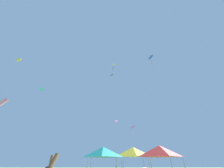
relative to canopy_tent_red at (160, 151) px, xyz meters
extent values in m
cylinder|color=brown|center=(-5.92, -9.30, -0.96)|extent=(0.26, 0.39, 0.58)
cylinder|color=brown|center=(-6.07, -8.96, -0.98)|extent=(0.25, 0.43, 0.56)
pyramid|color=red|center=(0.00, 0.00, 0.00)|extent=(2.92, 2.92, 0.93)
pyramid|color=teal|center=(-5.26, 1.88, 0.05)|extent=(2.97, 2.97, 0.95)
cylinder|color=#9E9EA3|center=(-3.11, 3.59, -1.45)|extent=(0.05, 0.05, 2.39)
cylinder|color=#9E9EA3|center=(-0.24, 3.59, -1.45)|extent=(0.05, 0.05, 2.39)
cylinder|color=#9E9EA3|center=(-3.11, 6.46, -1.45)|extent=(0.05, 0.05, 2.39)
cylinder|color=#9E9EA3|center=(-0.24, 6.46, -1.45)|extent=(0.05, 0.05, 2.39)
pyramid|color=yellow|center=(-1.68, 5.02, 0.25)|extent=(3.19, 3.19, 1.02)
cube|color=yellow|center=(-18.86, 2.25, 12.81)|extent=(0.64, 0.30, 0.47)
pyramid|color=purple|center=(-0.29, 13.54, 5.18)|extent=(1.01, 0.96, 0.45)
sphere|color=yellow|center=(-0.24, 13.59, 4.54)|extent=(0.10, 0.10, 0.10)
sphere|color=yellow|center=(-0.21, 13.64, 4.28)|extent=(0.10, 0.10, 0.10)
sphere|color=yellow|center=(-0.17, 13.69, 4.02)|extent=(0.10, 0.10, 0.10)
sphere|color=yellow|center=(-0.13, 13.75, 3.76)|extent=(0.10, 0.10, 0.10)
pyramid|color=blue|center=(0.86, 0.05, 11.35)|extent=(0.76, 0.69, 0.47)
sphere|color=red|center=(0.90, 0.09, 10.82)|extent=(0.09, 0.09, 0.09)
sphere|color=red|center=(0.92, 0.14, 10.61)|extent=(0.09, 0.09, 0.09)
sphere|color=red|center=(0.93, 0.19, 10.39)|extent=(0.09, 0.09, 0.09)
sphere|color=red|center=(0.95, 0.24, 10.18)|extent=(0.09, 0.09, 0.09)
cube|color=pink|center=(-21.87, 6.28, 7.47)|extent=(1.27, 0.94, 1.34)
pyramid|color=yellow|center=(-4.01, 6.16, 15.13)|extent=(0.58, 0.76, 0.40)
sphere|color=black|center=(-4.07, 6.17, 14.55)|extent=(0.09, 0.09, 0.09)
sphere|color=black|center=(-4.13, 6.18, 14.32)|extent=(0.09, 0.09, 0.09)
sphere|color=black|center=(-4.19, 6.18, 14.09)|extent=(0.09, 0.09, 0.09)
sphere|color=black|center=(-4.24, 6.18, 13.85)|extent=(0.09, 0.09, 0.09)
pyramid|color=pink|center=(-3.30, 21.99, 8.72)|extent=(1.01, 1.27, 0.79)
sphere|color=#75D138|center=(-3.37, 22.03, 7.82)|extent=(0.16, 0.16, 0.16)
sphere|color=#75D138|center=(-3.45, 22.03, 7.50)|extent=(0.16, 0.16, 0.16)
sphere|color=#75D138|center=(-3.53, 22.04, 7.18)|extent=(0.16, 0.16, 0.16)
sphere|color=#75D138|center=(-3.61, 22.05, 6.86)|extent=(0.16, 0.16, 0.16)
sphere|color=#75D138|center=(-3.69, 22.05, 6.54)|extent=(0.16, 0.16, 0.16)
cone|color=green|center=(-4.53, 19.69, 22.13)|extent=(1.54, 1.55, 1.25)
cone|color=#2DB7CC|center=(-16.04, 5.81, 9.57)|extent=(1.14, 1.13, 0.42)
camera|label=1|loc=(-4.34, -13.30, -0.89)|focal=21.05mm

